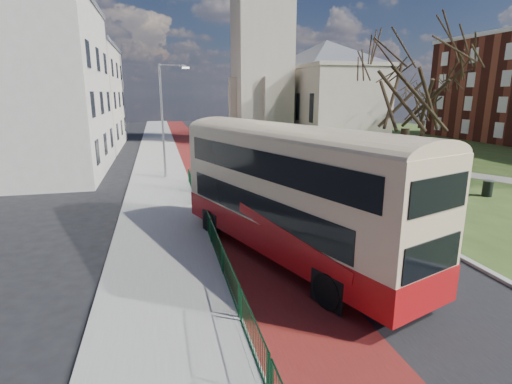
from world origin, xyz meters
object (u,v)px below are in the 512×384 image
object	(u,v)px
streetlamp	(164,115)
winter_tree_far	(426,95)
bus	(290,188)
litter_bin	(488,188)
winter_tree_near	(410,75)

from	to	relation	value
streetlamp	winter_tree_far	size ratio (longest dim) A/B	0.95
streetlamp	winter_tree_far	xyz separation A→B (m)	(26.72, 7.50, 1.31)
bus	litter_bin	xyz separation A→B (m)	(14.68, 6.02, -2.23)
streetlamp	bus	xyz separation A→B (m)	(4.06, -16.21, -1.82)
bus	litter_bin	world-z (taller)	bus
winter_tree_far	bus	bearing A→B (deg)	-133.71
streetlamp	winter_tree_near	world-z (taller)	winter_tree_near
streetlamp	bus	distance (m)	16.81
streetlamp	winter_tree_far	world-z (taller)	winter_tree_far
winter_tree_near	litter_bin	bearing A→B (deg)	-26.26
streetlamp	winter_tree_near	distance (m)	16.50
winter_tree_near	winter_tree_far	size ratio (longest dim) A/B	1.21
streetlamp	litter_bin	xyz separation A→B (m)	(18.74, -10.18, -4.05)
streetlamp	winter_tree_near	bearing A→B (deg)	-29.22
streetlamp	litter_bin	bearing A→B (deg)	-28.52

